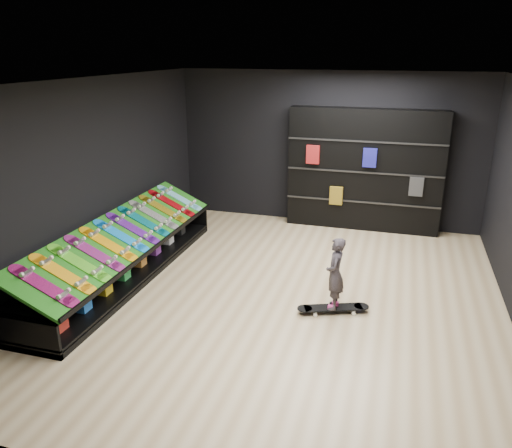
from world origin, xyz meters
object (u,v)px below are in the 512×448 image
(floor_skateboard, at_px, (333,310))
(child, at_px, (334,287))
(back_shelving, at_px, (364,170))
(display_rack, at_px, (126,261))

(floor_skateboard, distance_m, child, 0.34)
(child, bearing_deg, floor_skateboard, 0.00)
(back_shelving, relative_size, child, 4.90)
(back_shelving, distance_m, floor_skateboard, 3.75)
(display_rack, relative_size, floor_skateboard, 4.59)
(display_rack, relative_size, child, 7.56)
(back_shelving, relative_size, floor_skateboard, 2.98)
(back_shelving, xyz_separation_m, child, (-0.03, -3.57, -0.78))
(floor_skateboard, bearing_deg, back_shelving, 68.26)
(display_rack, xyz_separation_m, back_shelving, (3.31, 3.32, 0.92))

